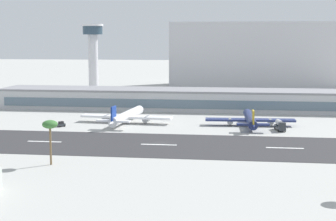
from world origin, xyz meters
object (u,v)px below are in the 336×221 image
(airliner_navy_tail_gate_0, at_px, (126,116))
(airliner_gold_tail_gate_1, at_px, (250,120))
(control_tower, at_px, (93,51))
(distant_hotel_block, at_px, (258,54))
(terminal_building, at_px, (198,99))
(service_fuel_truck_0, at_px, (280,125))
(service_baggage_tug_1, at_px, (61,124))
(palm_tree_1, at_px, (50,126))

(airliner_navy_tail_gate_0, relative_size, airliner_gold_tail_gate_1, 1.08)
(airliner_navy_tail_gate_0, height_order, airliner_gold_tail_gate_1, airliner_navy_tail_gate_0)
(control_tower, height_order, distant_hotel_block, distant_hotel_block)
(control_tower, height_order, airliner_navy_tail_gate_0, control_tower)
(distant_hotel_block, bearing_deg, control_tower, -137.99)
(airliner_gold_tail_gate_1, bearing_deg, control_tower, 40.92)
(terminal_building, xyz_separation_m, service_fuel_truck_0, (36.01, -56.47, -3.05))
(terminal_building, xyz_separation_m, airliner_navy_tail_gate_0, (-26.61, -46.83, -2.18))
(terminal_building, xyz_separation_m, service_baggage_tug_1, (-50.51, -59.19, -4.04))
(terminal_building, relative_size, airliner_navy_tail_gate_0, 4.57)
(terminal_building, distance_m, airliner_gold_tail_gate_1, 53.43)
(service_baggage_tug_1, relative_size, palm_tree_1, 0.27)
(distant_hotel_block, distance_m, service_fuel_truck_0, 197.37)
(terminal_building, distance_m, palm_tree_1, 125.75)
(control_tower, height_order, airliner_gold_tail_gate_1, control_tower)
(service_baggage_tug_1, bearing_deg, control_tower, -131.01)
(distant_hotel_block, height_order, airliner_navy_tail_gate_0, distant_hotel_block)
(control_tower, xyz_separation_m, distant_hotel_block, (101.06, 91.03, -4.19))
(control_tower, bearing_deg, airliner_gold_tail_gate_1, -46.24)
(airliner_gold_tail_gate_1, xyz_separation_m, service_baggage_tug_1, (-75.35, -11.94, -1.63))
(terminal_building, height_order, control_tower, control_tower)
(control_tower, distance_m, palm_tree_1, 174.53)
(airliner_gold_tail_gate_1, xyz_separation_m, palm_tree_1, (-56.80, -74.23, 8.35))
(service_fuel_truck_0, bearing_deg, airliner_gold_tail_gate_1, -138.95)
(palm_tree_1, bearing_deg, terminal_building, 75.26)
(distant_hotel_block, xyz_separation_m, airliner_navy_tail_gate_0, (-60.66, -186.53, -20.76))
(terminal_building, bearing_deg, distant_hotel_block, 76.30)
(distant_hotel_block, bearing_deg, service_fuel_truck_0, -89.42)
(distant_hotel_block, height_order, airliner_gold_tail_gate_1, distant_hotel_block)
(distant_hotel_block, height_order, service_fuel_truck_0, distant_hotel_block)
(control_tower, distance_m, service_fuel_truck_0, 149.45)
(control_tower, bearing_deg, airliner_navy_tail_gate_0, -67.07)
(terminal_building, distance_m, distant_hotel_block, 144.98)
(control_tower, height_order, palm_tree_1, control_tower)
(control_tower, bearing_deg, palm_tree_1, -78.36)
(control_tower, distance_m, airliner_navy_tail_gate_0, 106.65)
(control_tower, relative_size, airliner_navy_tail_gate_0, 1.00)
(airliner_navy_tail_gate_0, distance_m, airliner_gold_tail_gate_1, 51.45)
(distant_hotel_block, bearing_deg, terminal_building, -103.70)
(airliner_gold_tail_gate_1, xyz_separation_m, service_fuel_truck_0, (11.17, -9.23, -0.65))
(control_tower, xyz_separation_m, service_fuel_truck_0, (103.03, -105.14, -25.83))
(distant_hotel_block, relative_size, palm_tree_1, 10.28)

